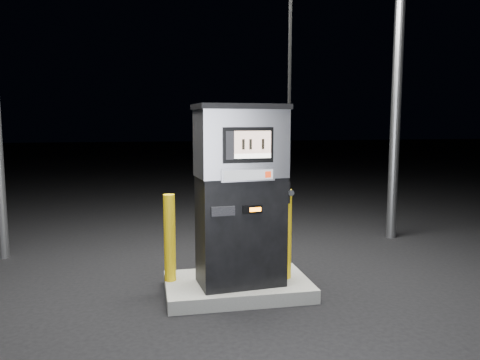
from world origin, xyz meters
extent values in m
plane|color=black|center=(0.00, 0.00, 0.00)|extent=(80.00, 80.00, 0.00)
cube|color=#63635E|center=(0.00, 0.00, 0.07)|extent=(1.60, 1.00, 0.15)
cylinder|color=gray|center=(3.00, 2.00, 2.25)|extent=(0.16, 0.16, 4.50)
cube|color=black|center=(0.01, -0.10, 0.74)|extent=(0.95, 0.61, 1.19)
cube|color=silver|center=(0.01, -0.10, 1.69)|extent=(0.97, 0.63, 0.71)
cube|color=black|center=(0.01, -0.10, 2.08)|extent=(1.01, 0.67, 0.06)
cube|color=black|center=(0.04, -0.37, 1.69)|extent=(0.53, 0.08, 0.36)
cube|color=tan|center=(0.08, -0.38, 1.72)|extent=(0.39, 0.04, 0.23)
cube|color=white|center=(0.08, -0.39, 1.58)|extent=(0.39, 0.04, 0.05)
cube|color=silver|center=(0.04, -0.37, 1.38)|extent=(0.57, 0.08, 0.13)
cube|color=gray|center=(0.04, -0.39, 1.38)|extent=(0.52, 0.05, 0.10)
cube|color=red|center=(0.25, -0.37, 1.38)|extent=(0.07, 0.01, 0.07)
cube|color=black|center=(0.09, -0.37, 1.02)|extent=(0.21, 0.04, 0.09)
cube|color=orange|center=(0.12, -0.37, 1.02)|extent=(0.12, 0.02, 0.04)
cube|color=black|center=(-0.22, -0.40, 1.02)|extent=(0.25, 0.05, 0.09)
cube|color=black|center=(0.51, -0.05, 1.15)|extent=(0.11, 0.18, 0.24)
cylinder|color=gray|center=(0.57, -0.05, 1.15)|extent=(0.09, 0.21, 0.07)
cylinder|color=black|center=(0.55, -0.09, 2.73)|extent=(0.04, 0.04, 2.94)
cylinder|color=yellow|center=(-0.74, 0.14, 0.64)|extent=(0.15, 0.15, 0.98)
cylinder|color=yellow|center=(0.55, -0.02, 0.66)|extent=(0.18, 0.18, 1.02)
camera|label=1|loc=(-0.97, -4.98, 1.93)|focal=35.00mm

